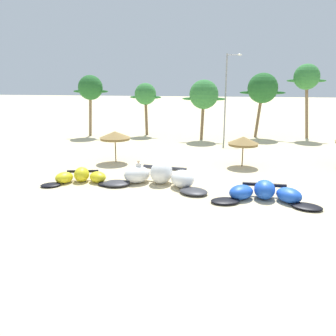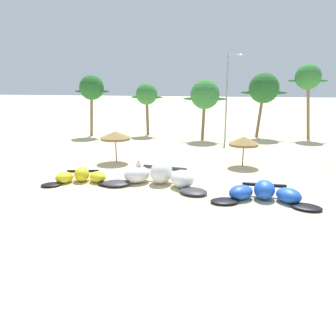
# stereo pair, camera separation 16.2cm
# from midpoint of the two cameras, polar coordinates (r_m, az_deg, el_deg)

# --- Properties ---
(ground_plane) EXTENTS (260.00, 260.00, 0.00)m
(ground_plane) POSITION_cam_midpoint_polar(r_m,az_deg,el_deg) (23.25, 16.23, -4.31)
(ground_plane) COLOR beige
(kite_far_left) EXTENTS (5.36, 3.17, 1.04)m
(kite_far_left) POSITION_cam_midpoint_polar(r_m,az_deg,el_deg) (25.78, -14.04, -1.44)
(kite_far_left) COLOR black
(kite_far_left) RESTS_ON ground
(kite_left) EXTENTS (7.74, 4.16, 1.60)m
(kite_left) POSITION_cam_midpoint_polar(r_m,az_deg,el_deg) (24.43, -1.59, -1.35)
(kite_left) COLOR #333338
(kite_left) RESTS_ON ground
(kite_left_of_center) EXTENTS (6.65, 3.18, 1.16)m
(kite_left_of_center) POSITION_cam_midpoint_polar(r_m,az_deg,el_deg) (22.13, 15.15, -3.97)
(kite_left_of_center) COLOR black
(kite_left_of_center) RESTS_ON ground
(beach_umbrella_near_van) EXTENTS (2.71, 2.71, 2.74)m
(beach_umbrella_near_van) POSITION_cam_midpoint_polar(r_m,az_deg,el_deg) (31.27, -8.71, 5.21)
(beach_umbrella_near_van) COLOR brown
(beach_umbrella_near_van) RESTS_ON ground
(beach_umbrella_middle) EXTENTS (2.55, 2.55, 2.53)m
(beach_umbrella_middle) POSITION_cam_midpoint_polar(r_m,az_deg,el_deg) (30.06, 11.92, 4.28)
(beach_umbrella_middle) COLOR brown
(beach_umbrella_middle) RESTS_ON ground
(person_near_kites) EXTENTS (0.36, 0.24, 1.62)m
(person_near_kites) POSITION_cam_midpoint_polar(r_m,az_deg,el_deg) (25.03, -4.93, -0.53)
(person_near_kites) COLOR #383842
(person_near_kites) RESTS_ON ground
(palm_leftmost) EXTENTS (4.63, 3.09, 7.66)m
(palm_leftmost) POSITION_cam_midpoint_polar(r_m,az_deg,el_deg) (46.53, -12.53, 12.46)
(palm_leftmost) COLOR #7F6647
(palm_leftmost) RESTS_ON ground
(palm_left) EXTENTS (4.13, 2.76, 6.68)m
(palm_left) POSITION_cam_midpoint_polar(r_m,az_deg,el_deg) (46.35, -3.77, 11.74)
(palm_left) COLOR brown
(palm_left) RESTS_ON ground
(palm_left_of_gap) EXTENTS (5.15, 3.43, 7.11)m
(palm_left_of_gap) POSITION_cam_midpoint_polar(r_m,az_deg,el_deg) (42.69, 5.70, 11.67)
(palm_left_of_gap) COLOR brown
(palm_left_of_gap) RESTS_ON ground
(palm_center_left) EXTENTS (5.52, 3.68, 7.92)m
(palm_center_left) POSITION_cam_midpoint_polar(r_m,az_deg,el_deg) (45.81, 14.94, 12.30)
(palm_center_left) COLOR brown
(palm_center_left) RESTS_ON ground
(palm_center_right) EXTENTS (4.58, 3.05, 8.95)m
(palm_center_right) POSITION_cam_midpoint_polar(r_m,az_deg,el_deg) (46.68, 21.40, 13.40)
(palm_center_right) COLOR #7F6647
(palm_center_right) RESTS_ON ground
(lamppost_west) EXTENTS (1.76, 0.24, 9.98)m
(lamppost_west) POSITION_cam_midpoint_polar(r_m,az_deg,el_deg) (42.61, 9.36, 11.82)
(lamppost_west) COLOR gray
(lamppost_west) RESTS_ON ground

